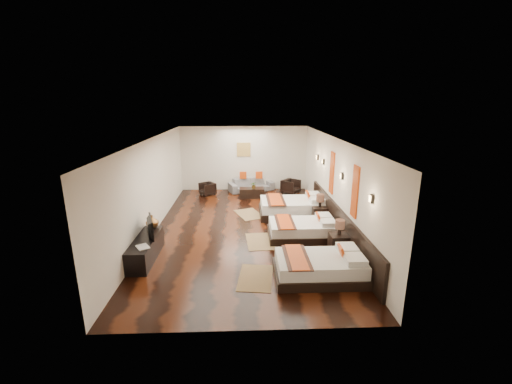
{
  "coord_description": "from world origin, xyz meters",
  "views": [
    {
      "loc": [
        -0.02,
        -9.67,
        3.89
      ],
      "look_at": [
        0.37,
        0.31,
        1.1
      ],
      "focal_mm": 23.22,
      "sensor_mm": 36.0,
      "label": 1
    }
  ],
  "objects_px": {
    "bed_far": "(293,207)",
    "armchair_right": "(291,187)",
    "nightstand_b": "(319,213)",
    "table_plant": "(254,185)",
    "bed_near": "(321,267)",
    "bed_mid": "(303,229)",
    "armchair_left": "(207,189)",
    "book": "(137,249)",
    "sofa": "(251,185)",
    "figurine": "(152,221)",
    "tv": "(148,227)",
    "tv_console": "(146,249)",
    "coffee_table": "(252,193)",
    "nightstand_a": "(339,242)"
  },
  "relations": [
    {
      "from": "nightstand_b",
      "to": "armchair_left",
      "type": "height_order",
      "value": "nightstand_b"
    },
    {
      "from": "bed_near",
      "to": "nightstand_a",
      "type": "distance_m",
      "value": 1.43
    },
    {
      "from": "nightstand_a",
      "to": "bed_mid",
      "type": "bearing_deg",
      "value": 125.81
    },
    {
      "from": "nightstand_a",
      "to": "coffee_table",
      "type": "distance_m",
      "value": 5.63
    },
    {
      "from": "bed_mid",
      "to": "figurine",
      "type": "distance_m",
      "value": 4.24
    },
    {
      "from": "bed_far",
      "to": "armchair_right",
      "type": "bearing_deg",
      "value": 83.83
    },
    {
      "from": "book",
      "to": "coffee_table",
      "type": "relative_size",
      "value": 0.34
    },
    {
      "from": "nightstand_b",
      "to": "armchair_left",
      "type": "relative_size",
      "value": 1.65
    },
    {
      "from": "bed_near",
      "to": "tv",
      "type": "xyz_separation_m",
      "value": [
        -4.15,
        1.22,
        0.53
      ]
    },
    {
      "from": "tv_console",
      "to": "armchair_right",
      "type": "xyz_separation_m",
      "value": [
        4.5,
        5.91,
        0.03
      ]
    },
    {
      "from": "bed_far",
      "to": "table_plant",
      "type": "distance_m",
      "value": 2.53
    },
    {
      "from": "book",
      "to": "table_plant",
      "type": "relative_size",
      "value": 1.16
    },
    {
      "from": "bed_far",
      "to": "nightstand_a",
      "type": "height_order",
      "value": "nightstand_a"
    },
    {
      "from": "tv",
      "to": "tv_console",
      "type": "bearing_deg",
      "value": 143.18
    },
    {
      "from": "sofa",
      "to": "armchair_right",
      "type": "xyz_separation_m",
      "value": [
        1.69,
        -0.48,
        0.02
      ]
    },
    {
      "from": "figurine",
      "to": "bed_mid",
      "type": "bearing_deg",
      "value": 5.85
    },
    {
      "from": "nightstand_b",
      "to": "table_plant",
      "type": "xyz_separation_m",
      "value": [
        -2.05,
        2.89,
        0.21
      ]
    },
    {
      "from": "tv",
      "to": "bed_near",
      "type": "bearing_deg",
      "value": -125.45
    },
    {
      "from": "bed_near",
      "to": "bed_mid",
      "type": "relative_size",
      "value": 1.03
    },
    {
      "from": "bed_mid",
      "to": "coffee_table",
      "type": "bearing_deg",
      "value": 108.36
    },
    {
      "from": "bed_mid",
      "to": "armchair_right",
      "type": "distance_m",
      "value": 4.73
    },
    {
      "from": "figurine",
      "to": "armchair_left",
      "type": "relative_size",
      "value": 0.6
    },
    {
      "from": "armchair_left",
      "to": "table_plant",
      "type": "xyz_separation_m",
      "value": [
        1.95,
        -0.54,
        0.28
      ]
    },
    {
      "from": "bed_far",
      "to": "book",
      "type": "height_order",
      "value": "bed_far"
    },
    {
      "from": "book",
      "to": "armchair_left",
      "type": "bearing_deg",
      "value": 81.6
    },
    {
      "from": "armchair_left",
      "to": "armchair_right",
      "type": "distance_m",
      "value": 3.55
    },
    {
      "from": "bed_far",
      "to": "armchair_left",
      "type": "bearing_deg",
      "value": 140.28
    },
    {
      "from": "nightstand_b",
      "to": "tv",
      "type": "xyz_separation_m",
      "value": [
        -4.9,
        -2.23,
        0.46
      ]
    },
    {
      "from": "nightstand_a",
      "to": "bed_far",
      "type": "bearing_deg",
      "value": 104.07
    },
    {
      "from": "armchair_left",
      "to": "coffee_table",
      "type": "xyz_separation_m",
      "value": [
        1.86,
        -0.47,
        -0.06
      ]
    },
    {
      "from": "nightstand_a",
      "to": "tv_console",
      "type": "relative_size",
      "value": 0.51
    },
    {
      "from": "bed_near",
      "to": "sofa",
      "type": "bearing_deg",
      "value": 100.52
    },
    {
      "from": "tv",
      "to": "table_plant",
      "type": "bearing_deg",
      "value": -48.04
    },
    {
      "from": "bed_near",
      "to": "bed_mid",
      "type": "bearing_deg",
      "value": 90.02
    },
    {
      "from": "bed_mid",
      "to": "armchair_left",
      "type": "xyz_separation_m",
      "value": [
        -3.25,
        4.64,
        0.01
      ]
    },
    {
      "from": "bed_mid",
      "to": "bed_far",
      "type": "bearing_deg",
      "value": 89.88
    },
    {
      "from": "nightstand_a",
      "to": "table_plant",
      "type": "height_order",
      "value": "nightstand_a"
    },
    {
      "from": "nightstand_b",
      "to": "bed_mid",
      "type": "bearing_deg",
      "value": -121.93
    },
    {
      "from": "armchair_left",
      "to": "bed_far",
      "type": "bearing_deg",
      "value": 16.2
    },
    {
      "from": "bed_mid",
      "to": "bed_near",
      "type": "bearing_deg",
      "value": -89.98
    },
    {
      "from": "bed_mid",
      "to": "table_plant",
      "type": "distance_m",
      "value": 4.31
    },
    {
      "from": "tv",
      "to": "book",
      "type": "xyz_separation_m",
      "value": [
        -0.05,
        -0.76,
        -0.23
      ]
    },
    {
      "from": "book",
      "to": "sofa",
      "type": "distance_m",
      "value": 7.54
    },
    {
      "from": "bed_far",
      "to": "armchair_right",
      "type": "height_order",
      "value": "bed_far"
    },
    {
      "from": "armchair_right",
      "to": "nightstand_a",
      "type": "bearing_deg",
      "value": -135.75
    },
    {
      "from": "tv",
      "to": "bed_far",
      "type": "bearing_deg",
      "value": -73.41
    },
    {
      "from": "nightstand_a",
      "to": "sofa",
      "type": "relative_size",
      "value": 0.48
    },
    {
      "from": "bed_mid",
      "to": "table_plant",
      "type": "relative_size",
      "value": 6.67
    },
    {
      "from": "bed_far",
      "to": "armchair_left",
      "type": "distance_m",
      "value": 4.23
    },
    {
      "from": "armchair_right",
      "to": "tv",
      "type": "bearing_deg",
      "value": -177.89
    }
  ]
}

